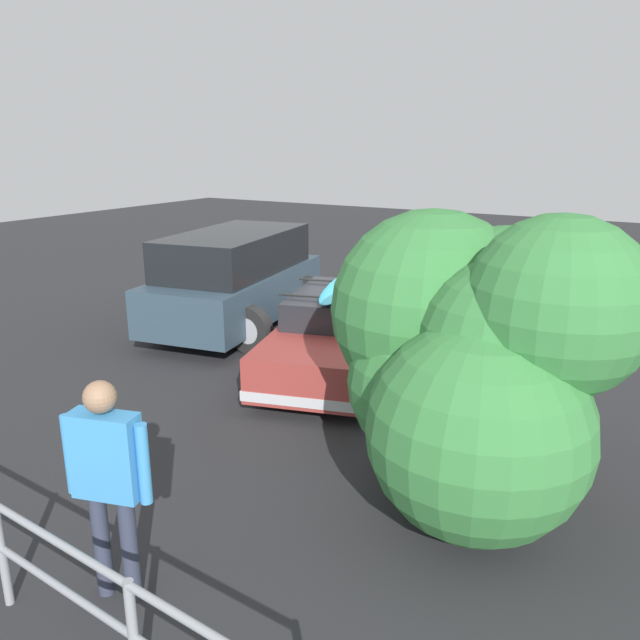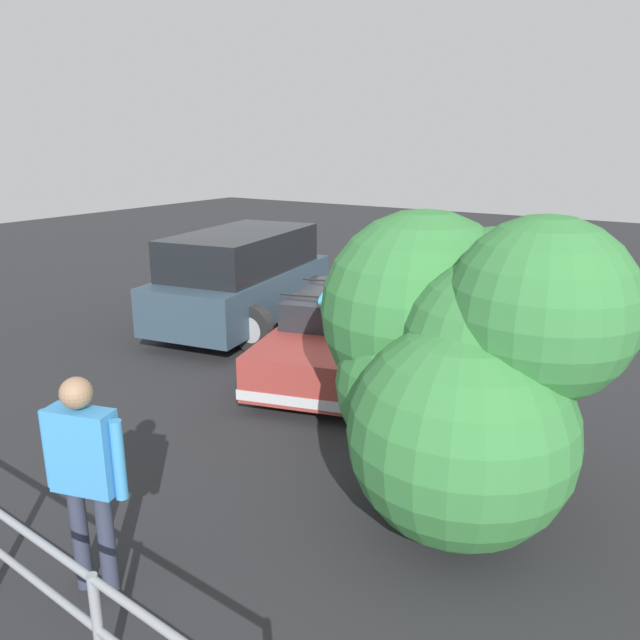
{
  "view_description": "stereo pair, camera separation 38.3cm",
  "coord_description": "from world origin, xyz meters",
  "px_view_note": "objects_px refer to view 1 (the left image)",
  "views": [
    {
      "loc": [
        -4.24,
        8.82,
        3.54
      ],
      "look_at": [
        0.28,
        1.13,
        0.95
      ],
      "focal_mm": 35.0,
      "sensor_mm": 36.0,
      "label": 1
    },
    {
      "loc": [
        -4.57,
        8.62,
        3.54
      ],
      "look_at": [
        0.28,
        1.13,
        0.95
      ],
      "focal_mm": 35.0,
      "sensor_mm": 36.0,
      "label": 2
    }
  ],
  "objects_px": {
    "suv_car": "(236,279)",
    "bush_near_left": "(473,349)",
    "sedan_car": "(340,332)",
    "person_bystander": "(108,472)"
  },
  "relations": [
    {
      "from": "suv_car",
      "to": "bush_near_left",
      "type": "xyz_separation_m",
      "value": [
        -5.69,
        3.53,
        0.6
      ]
    },
    {
      "from": "sedan_car",
      "to": "suv_car",
      "type": "distance_m",
      "value": 2.98
    },
    {
      "from": "person_bystander",
      "to": "sedan_car",
      "type": "bearing_deg",
      "value": -79.75
    },
    {
      "from": "suv_car",
      "to": "person_bystander",
      "type": "bearing_deg",
      "value": 120.41
    },
    {
      "from": "suv_car",
      "to": "bush_near_left",
      "type": "distance_m",
      "value": 6.72
    },
    {
      "from": "suv_car",
      "to": "bush_near_left",
      "type": "bearing_deg",
      "value": 148.19
    },
    {
      "from": "sedan_car",
      "to": "suv_car",
      "type": "xyz_separation_m",
      "value": [
        2.8,
        -0.95,
        0.37
      ]
    },
    {
      "from": "person_bystander",
      "to": "bush_near_left",
      "type": "xyz_separation_m",
      "value": [
        -1.89,
        -2.94,
        0.45
      ]
    },
    {
      "from": "sedan_car",
      "to": "bush_near_left",
      "type": "xyz_separation_m",
      "value": [
        -2.89,
        2.57,
        0.97
      ]
    },
    {
      "from": "person_bystander",
      "to": "bush_near_left",
      "type": "height_order",
      "value": "bush_near_left"
    }
  ]
}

